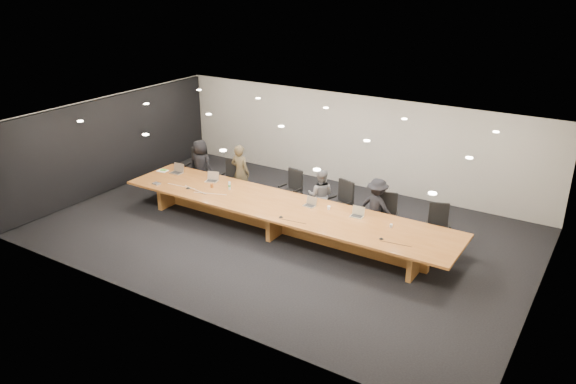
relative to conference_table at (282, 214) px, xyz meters
name	(u,v)px	position (x,y,z in m)	size (l,w,h in m)	color
ground	(282,232)	(0.00, 0.00, -0.52)	(12.00, 12.00, 0.00)	black
back_wall	(353,141)	(0.00, 4.00, 0.88)	(12.00, 0.02, 2.80)	beige
left_wall_panel	(113,144)	(-5.94, 0.00, 0.85)	(0.08, 7.84, 2.74)	black
conference_table	(282,214)	(0.00, 0.00, 0.00)	(9.00, 1.80, 0.75)	brown
chair_far_left	(196,168)	(-3.95, 1.35, 0.07)	(0.60, 0.60, 1.18)	black
chair_left	(229,179)	(-2.60, 1.21, 0.03)	(0.57, 0.57, 1.11)	black
chair_mid_left	(290,190)	(-0.57, 1.31, 0.06)	(0.59, 0.59, 1.16)	black
chair_mid_right	(339,203)	(1.01, 1.19, 0.08)	(0.61, 0.61, 1.20)	black
chair_right	(386,216)	(2.30, 1.17, 0.04)	(0.57, 0.57, 1.13)	black
chair_far_right	(438,227)	(3.59, 1.23, 0.04)	(0.57, 0.57, 1.11)	black
person_a	(201,165)	(-3.60, 1.17, 0.26)	(0.76, 0.50, 1.56)	black
person_b	(240,172)	(-2.19, 1.23, 0.30)	(0.60, 0.39, 1.64)	#3A311F
person_c	(321,195)	(0.46, 1.18, 0.19)	(0.69, 0.54, 1.41)	#545356
person_d	(377,207)	(2.04, 1.18, 0.22)	(0.95, 0.55, 1.48)	black
laptop_a	(176,169)	(-3.82, 0.34, 0.37)	(0.35, 0.25, 0.28)	tan
laptop_b	(211,177)	(-2.53, 0.37, 0.36)	(0.33, 0.24, 0.26)	#C5B097
laptop_d	(309,202)	(0.62, 0.31, 0.34)	(0.29, 0.21, 0.23)	tan
laptop_e	(357,212)	(1.89, 0.36, 0.35)	(0.30, 0.22, 0.24)	beige
water_bottle	(229,186)	(-1.75, 0.16, 0.33)	(0.07, 0.07, 0.21)	#ADBDB6
amber_mug	(212,186)	(-2.24, 0.02, 0.28)	(0.08, 0.08, 0.10)	brown
paper_cup_near	(329,208)	(1.13, 0.38, 0.28)	(0.08, 0.08, 0.09)	white
paper_cup_far	(391,226)	(2.80, 0.24, 0.27)	(0.07, 0.07, 0.08)	silver
notepad	(163,171)	(-4.28, 0.27, 0.24)	(0.28, 0.23, 0.02)	white
lime_gadget	(163,170)	(-4.27, 0.29, 0.26)	(0.17, 0.10, 0.03)	green
av_box	(156,184)	(-3.68, -0.59, 0.24)	(0.20, 0.15, 0.03)	#A2A2A6
mic_left	(188,188)	(-2.73, -0.38, 0.24)	(0.12, 0.12, 0.03)	black
mic_center	(281,217)	(0.38, -0.62, 0.24)	(0.11, 0.11, 0.03)	black
mic_right	(381,238)	(2.85, -0.42, 0.24)	(0.10, 0.10, 0.03)	black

